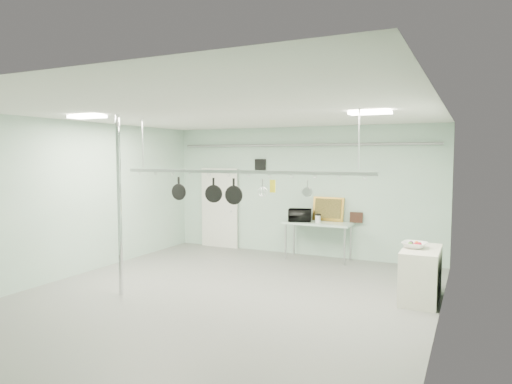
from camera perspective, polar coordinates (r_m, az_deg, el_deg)
The scene contains 25 objects.
floor at distance 8.19m, azimuth -4.43°, elevation -13.09°, with size 8.00×8.00×0.00m, color gray.
ceiling at distance 7.84m, azimuth -4.58°, elevation 9.74°, with size 7.00×8.00×0.02m, color silver.
back_wall at distance 11.47m, azimuth 5.57°, elevation 0.11°, with size 7.00×0.02×3.20m, color #B2D6C0.
right_wall at distance 6.82m, azimuth 21.81°, elevation -3.17°, with size 0.02×8.00×3.20m, color #B2D6C0.
door at distance 12.45m, azimuth -4.53°, elevation -2.08°, with size 1.10×0.10×2.20m, color silver.
wall_vent at distance 11.84m, azimuth 0.54°, elevation 3.42°, with size 0.30×0.04×0.30m, color black.
conduit_pipe at distance 11.35m, azimuth 5.45°, elevation 5.88°, with size 0.07×0.07×6.60m, color gray.
chrome_pole at distance 8.38m, azimuth -16.71°, elevation -1.67°, with size 0.08×0.08×3.20m, color silver.
prep_table at distance 10.99m, azimuth 7.78°, elevation -4.13°, with size 1.60×0.70×0.91m.
side_cabinet at distance 8.43m, azimuth 19.90°, elevation -9.65°, with size 0.60×1.20×0.90m, color silver.
pot_rack at distance 7.98m, azimuth -2.20°, elevation 2.75°, with size 4.80×0.06×1.00m.
light_panel_left at distance 8.57m, azimuth -20.37°, elevation 8.83°, with size 0.65×0.30×0.05m, color white.
light_panel_right at distance 7.54m, azimuth 14.07°, elevation 9.60°, with size 0.65×0.30×0.05m, color white.
microwave at distance 11.04m, azimuth 5.51°, elevation -2.91°, with size 0.54×0.37×0.30m, color black.
coffee_canister at distance 10.83m, azimuth 7.74°, elevation -3.39°, with size 0.12×0.12×0.18m, color silver.
painting_large at distance 11.18m, azimuth 9.01°, elevation -2.12°, with size 0.78×0.05×0.58m, color gold.
painting_small at distance 11.03m, azimuth 12.43°, elevation -3.12°, with size 0.30×0.04×0.25m, color black.
fruit_bowl at distance 8.33m, azimuth 19.20°, elevation -6.28°, with size 0.42×0.42×0.10m, color silver.
skillet_left at distance 8.66m, azimuth -9.64°, elevation 0.48°, with size 0.30×0.06×0.42m, color black, non-canonical shape.
skillet_mid at distance 8.24m, azimuth -5.33°, elevation 0.24°, with size 0.32×0.06×0.45m, color black, non-canonical shape.
skillet_right at distance 8.04m, azimuth -2.81°, elevation 0.07°, with size 0.34×0.06×0.47m, color black, non-canonical shape.
whisk at distance 7.78m, azimuth 0.85°, elevation 0.36°, with size 0.16×0.16×0.35m, color silver, non-canonical shape.
grater at distance 7.70m, azimuth 2.10°, elevation 0.74°, with size 0.10×0.02×0.24m, color yellow, non-canonical shape.
saucepan at distance 7.48m, azimuth 6.44°, elevation 0.49°, with size 0.15×0.09×0.27m, color silver, non-canonical shape.
fruit_cluster at distance 8.32m, azimuth 19.21°, elevation -6.01°, with size 0.24×0.24×0.09m, color #B71027, non-canonical shape.
Camera 1 is at (3.93, -6.75, 2.47)m, focal length 32.00 mm.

